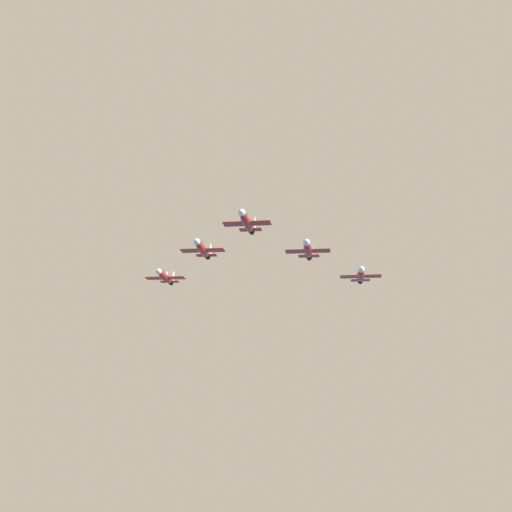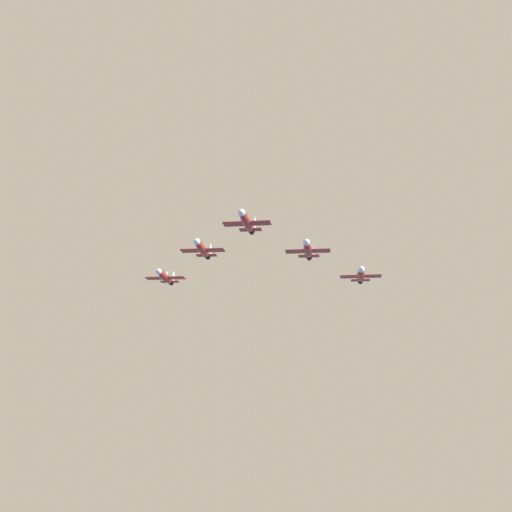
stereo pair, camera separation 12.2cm
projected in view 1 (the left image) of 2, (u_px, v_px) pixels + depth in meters
name	position (u px, v px, depth m)	size (l,w,h in m)	color
jet_lead	(247.00, 222.00, 163.40)	(15.32, 13.52, 3.80)	red
jet_left_wingman	(308.00, 250.00, 176.07)	(15.55, 13.33, 3.82)	red
jet_right_wingman	(202.00, 249.00, 179.19)	(15.62, 13.18, 3.81)	red
jet_left_outer	(361.00, 275.00, 188.65)	(15.20, 13.20, 3.75)	red
jet_right_outer	(165.00, 277.00, 194.65)	(15.19, 12.74, 3.70)	red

